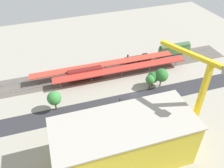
% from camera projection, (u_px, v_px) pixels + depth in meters
% --- Properties ---
extents(ground_plane, '(186.47, 186.47, 0.00)m').
position_uv_depth(ground_plane, '(134.00, 95.00, 98.91)').
color(ground_plane, '#9E998C').
rests_on(ground_plane, ground).
extents(rail_bed, '(116.92, 17.19, 0.01)m').
position_uv_depth(rail_bed, '(117.00, 69.00, 114.44)').
color(rail_bed, '#5B544C').
rests_on(rail_bed, ground).
extents(street_asphalt, '(116.77, 12.75, 0.01)m').
position_uv_depth(street_asphalt, '(137.00, 99.00, 96.80)').
color(street_asphalt, '#2D2D33').
rests_on(street_asphalt, ground).
extents(track_rails, '(116.49, 10.76, 0.12)m').
position_uv_depth(track_rails, '(117.00, 68.00, 114.33)').
color(track_rails, '#9E9EA8').
rests_on(track_rails, ground).
extents(platform_canopy_near, '(63.50, 6.66, 4.51)m').
position_uv_depth(platform_canopy_near, '(122.00, 69.00, 106.76)').
color(platform_canopy_near, '#B73328').
rests_on(platform_canopy_near, ground).
extents(platform_canopy_far, '(69.35, 6.50, 4.52)m').
position_uv_depth(platform_canopy_far, '(105.00, 64.00, 109.83)').
color(platform_canopy_far, '#C63D2D').
rests_on(platform_canopy_far, ground).
extents(locomotive, '(14.03, 2.95, 4.85)m').
position_uv_depth(locomotive, '(138.00, 59.00, 118.67)').
color(locomotive, black).
rests_on(locomotive, ground).
extents(passenger_coach, '(17.52, 3.70, 6.39)m').
position_uv_depth(passenger_coach, '(174.00, 49.00, 123.24)').
color(passenger_coach, black).
rests_on(passenger_coach, ground).
extents(freight_coach_far, '(16.38, 3.46, 5.78)m').
position_uv_depth(freight_coach_far, '(85.00, 73.00, 106.13)').
color(freight_coach_far, black).
rests_on(freight_coach_far, ground).
extents(parked_car_0, '(4.71, 1.88, 1.74)m').
position_uv_depth(parked_car_0, '(173.00, 95.00, 97.56)').
color(parked_car_0, black).
rests_on(parked_car_0, ground).
extents(parked_car_1, '(4.79, 2.10, 1.60)m').
position_uv_depth(parked_car_1, '(158.00, 99.00, 95.63)').
color(parked_car_1, black).
rests_on(parked_car_1, ground).
extents(parked_car_2, '(4.43, 2.14, 1.73)m').
position_uv_depth(parked_car_2, '(141.00, 102.00, 93.82)').
color(parked_car_2, black).
rests_on(parked_car_2, ground).
extents(parked_car_3, '(4.64, 2.01, 1.61)m').
position_uv_depth(parked_car_3, '(120.00, 108.00, 91.45)').
color(parked_car_3, black).
rests_on(parked_car_3, ground).
extents(construction_building, '(41.45, 18.15, 15.95)m').
position_uv_depth(construction_building, '(124.00, 142.00, 69.27)').
color(construction_building, yellow).
rests_on(construction_building, ground).
extents(construction_roof_slab, '(42.07, 18.77, 0.40)m').
position_uv_depth(construction_roof_slab, '(125.00, 124.00, 64.25)').
color(construction_roof_slab, '#ADA89E').
rests_on(construction_roof_slab, construction_building).
extents(tower_crane, '(10.50, 20.85, 31.89)m').
position_uv_depth(tower_crane, '(197.00, 96.00, 70.00)').
color(tower_crane, gray).
rests_on(tower_crane, ground).
extents(box_truck_0, '(9.76, 3.29, 3.47)m').
position_uv_depth(box_truck_0, '(140.00, 119.00, 85.50)').
color(box_truck_0, black).
rests_on(box_truck_0, ground).
extents(box_truck_1, '(9.65, 2.77, 3.37)m').
position_uv_depth(box_truck_1, '(98.00, 129.00, 81.70)').
color(box_truck_1, black).
rests_on(box_truck_1, ground).
extents(street_tree_0, '(5.85, 5.85, 8.79)m').
position_uv_depth(street_tree_0, '(162.00, 75.00, 100.07)').
color(street_tree_0, brown).
rests_on(street_tree_0, ground).
extents(street_tree_1, '(5.46, 5.46, 8.52)m').
position_uv_depth(street_tree_1, '(54.00, 98.00, 88.30)').
color(street_tree_1, brown).
rests_on(street_tree_1, ground).
extents(street_tree_2, '(4.09, 4.09, 6.87)m').
position_uv_depth(street_tree_2, '(150.00, 80.00, 99.33)').
color(street_tree_2, brown).
rests_on(street_tree_2, ground).
extents(street_tree_3, '(4.97, 4.97, 7.30)m').
position_uv_depth(street_tree_3, '(153.00, 77.00, 100.53)').
color(street_tree_3, brown).
rests_on(street_tree_3, ground).
extents(traffic_light, '(0.50, 0.36, 6.92)m').
position_uv_depth(traffic_light, '(120.00, 104.00, 87.74)').
color(traffic_light, '#333333').
rests_on(traffic_light, ground).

